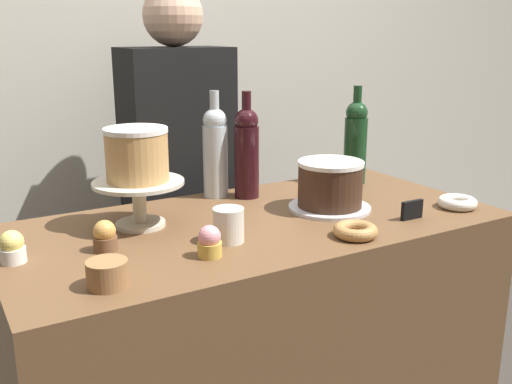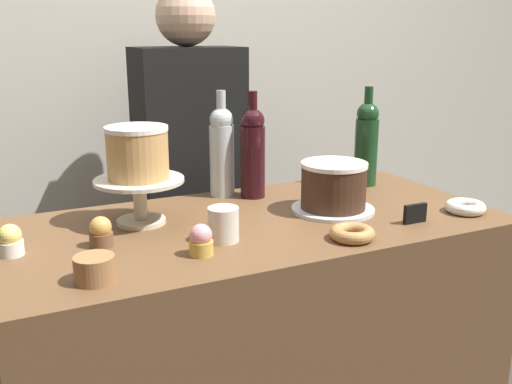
{
  "view_description": "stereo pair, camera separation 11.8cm",
  "coord_description": "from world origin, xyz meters",
  "px_view_note": "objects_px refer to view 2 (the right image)",
  "views": [
    {
      "loc": [
        -0.76,
        -1.3,
        1.45
      ],
      "look_at": [
        0.0,
        0.0,
        1.04
      ],
      "focal_mm": 41.02,
      "sensor_mm": 36.0,
      "label": 1
    },
    {
      "loc": [
        -0.65,
        -1.36,
        1.45
      ],
      "look_at": [
        0.0,
        0.0,
        1.04
      ],
      "focal_mm": 41.02,
      "sensor_mm": 36.0,
      "label": 2
    }
  ],
  "objects_px": {
    "cupcake_strawberry": "(201,241)",
    "price_sign_chalkboard": "(415,214)",
    "wine_bottle_green": "(366,142)",
    "cupcake_lemon": "(10,241)",
    "cupcake_caramel": "(101,232)",
    "donut_sugar": "(465,207)",
    "wine_bottle_clear": "(222,150)",
    "white_layer_cake": "(138,153)",
    "chocolate_round_cake": "(334,185)",
    "coffee_cup_ceramic": "(223,224)",
    "cake_stand_pedestal": "(140,193)",
    "barista_figure": "(191,207)",
    "cookie_stack": "(94,269)",
    "wine_bottle_dark_red": "(253,151)",
    "donut_maple": "(352,233)"
  },
  "relations": [
    {
      "from": "cupcake_lemon",
      "to": "coffee_cup_ceramic",
      "type": "bearing_deg",
      "value": -14.52
    },
    {
      "from": "cupcake_strawberry",
      "to": "cookie_stack",
      "type": "distance_m",
      "value": 0.25
    },
    {
      "from": "wine_bottle_clear",
      "to": "cookie_stack",
      "type": "relative_size",
      "value": 3.87
    },
    {
      "from": "cupcake_lemon",
      "to": "cake_stand_pedestal",
      "type": "bearing_deg",
      "value": 16.71
    },
    {
      "from": "white_layer_cake",
      "to": "price_sign_chalkboard",
      "type": "distance_m",
      "value": 0.75
    },
    {
      "from": "white_layer_cake",
      "to": "wine_bottle_green",
      "type": "bearing_deg",
      "value": 5.73
    },
    {
      "from": "chocolate_round_cake",
      "to": "wine_bottle_clear",
      "type": "distance_m",
      "value": 0.37
    },
    {
      "from": "white_layer_cake",
      "to": "chocolate_round_cake",
      "type": "relative_size",
      "value": 0.87
    },
    {
      "from": "white_layer_cake",
      "to": "price_sign_chalkboard",
      "type": "relative_size",
      "value": 2.32
    },
    {
      "from": "cupcake_strawberry",
      "to": "price_sign_chalkboard",
      "type": "xyz_separation_m",
      "value": [
        0.6,
        -0.03,
        -0.01
      ]
    },
    {
      "from": "white_layer_cake",
      "to": "coffee_cup_ceramic",
      "type": "relative_size",
      "value": 1.91
    },
    {
      "from": "cupcake_lemon",
      "to": "cookie_stack",
      "type": "distance_m",
      "value": 0.27
    },
    {
      "from": "cake_stand_pedestal",
      "to": "white_layer_cake",
      "type": "xyz_separation_m",
      "value": [
        0.0,
        0.0,
        0.11
      ]
    },
    {
      "from": "cookie_stack",
      "to": "coffee_cup_ceramic",
      "type": "relative_size",
      "value": 0.99
    },
    {
      "from": "wine_bottle_clear",
      "to": "cupcake_caramel",
      "type": "height_order",
      "value": "wine_bottle_clear"
    },
    {
      "from": "cupcake_lemon",
      "to": "coffee_cup_ceramic",
      "type": "relative_size",
      "value": 0.87
    },
    {
      "from": "wine_bottle_clear",
      "to": "barista_figure",
      "type": "height_order",
      "value": "barista_figure"
    },
    {
      "from": "coffee_cup_ceramic",
      "to": "cookie_stack",
      "type": "bearing_deg",
      "value": -161.89
    },
    {
      "from": "cupcake_lemon",
      "to": "donut_sugar",
      "type": "height_order",
      "value": "cupcake_lemon"
    },
    {
      "from": "cupcake_caramel",
      "to": "donut_sugar",
      "type": "xyz_separation_m",
      "value": [
        0.98,
        -0.17,
        -0.02
      ]
    },
    {
      "from": "cake_stand_pedestal",
      "to": "barista_figure",
      "type": "relative_size",
      "value": 0.15
    },
    {
      "from": "cupcake_strawberry",
      "to": "cupcake_lemon",
      "type": "xyz_separation_m",
      "value": [
        -0.39,
        0.19,
        0.0
      ]
    },
    {
      "from": "coffee_cup_ceramic",
      "to": "wine_bottle_green",
      "type": "bearing_deg",
      "value": 25.26
    },
    {
      "from": "wine_bottle_green",
      "to": "cupcake_lemon",
      "type": "height_order",
      "value": "wine_bottle_green"
    },
    {
      "from": "wine_bottle_dark_red",
      "to": "cupcake_lemon",
      "type": "xyz_separation_m",
      "value": [
        -0.71,
        -0.2,
        -0.11
      ]
    },
    {
      "from": "cake_stand_pedestal",
      "to": "coffee_cup_ceramic",
      "type": "distance_m",
      "value": 0.27
    },
    {
      "from": "cookie_stack",
      "to": "coffee_cup_ceramic",
      "type": "height_order",
      "value": "coffee_cup_ceramic"
    },
    {
      "from": "cake_stand_pedestal",
      "to": "white_layer_cake",
      "type": "relative_size",
      "value": 1.45
    },
    {
      "from": "wine_bottle_dark_red",
      "to": "cupcake_caramel",
      "type": "height_order",
      "value": "wine_bottle_dark_red"
    },
    {
      "from": "chocolate_round_cake",
      "to": "coffee_cup_ceramic",
      "type": "bearing_deg",
      "value": -166.13
    },
    {
      "from": "donut_maple",
      "to": "coffee_cup_ceramic",
      "type": "xyz_separation_m",
      "value": [
        -0.29,
        0.13,
        0.03
      ]
    },
    {
      "from": "wine_bottle_green",
      "to": "donut_maple",
      "type": "relative_size",
      "value": 2.91
    },
    {
      "from": "chocolate_round_cake",
      "to": "cupcake_lemon",
      "type": "xyz_separation_m",
      "value": [
        -0.85,
        0.03,
        -0.04
      ]
    },
    {
      "from": "donut_sugar",
      "to": "cupcake_caramel",
      "type": "bearing_deg",
      "value": 169.99
    },
    {
      "from": "wine_bottle_clear",
      "to": "donut_sugar",
      "type": "relative_size",
      "value": 2.91
    },
    {
      "from": "chocolate_round_cake",
      "to": "cupcake_lemon",
      "type": "relative_size",
      "value": 2.52
    },
    {
      "from": "cupcake_strawberry",
      "to": "donut_maple",
      "type": "relative_size",
      "value": 0.66
    },
    {
      "from": "wine_bottle_green",
      "to": "coffee_cup_ceramic",
      "type": "height_order",
      "value": "wine_bottle_green"
    },
    {
      "from": "cake_stand_pedestal",
      "to": "cupcake_strawberry",
      "type": "height_order",
      "value": "cake_stand_pedestal"
    },
    {
      "from": "chocolate_round_cake",
      "to": "price_sign_chalkboard",
      "type": "xyz_separation_m",
      "value": [
        0.14,
        -0.19,
        -0.05
      ]
    },
    {
      "from": "cupcake_lemon",
      "to": "cupcake_caramel",
      "type": "bearing_deg",
      "value": -9.02
    },
    {
      "from": "cake_stand_pedestal",
      "to": "coffee_cup_ceramic",
      "type": "bearing_deg",
      "value": -56.61
    },
    {
      "from": "coffee_cup_ceramic",
      "to": "chocolate_round_cake",
      "type": "bearing_deg",
      "value": 13.87
    },
    {
      "from": "cupcake_lemon",
      "to": "cookie_stack",
      "type": "xyz_separation_m",
      "value": [
        0.14,
        -0.23,
        -0.01
      ]
    },
    {
      "from": "cupcake_caramel",
      "to": "cookie_stack",
      "type": "distance_m",
      "value": 0.21
    },
    {
      "from": "wine_bottle_clear",
      "to": "cupcake_lemon",
      "type": "xyz_separation_m",
      "value": [
        -0.63,
        -0.26,
        -0.11
      ]
    },
    {
      "from": "coffee_cup_ceramic",
      "to": "barista_figure",
      "type": "xyz_separation_m",
      "value": [
        0.15,
        0.67,
        -0.16
      ]
    },
    {
      "from": "wine_bottle_dark_red",
      "to": "wine_bottle_green",
      "type": "distance_m",
      "value": 0.4
    },
    {
      "from": "cupcake_strawberry",
      "to": "white_layer_cake",
      "type": "bearing_deg",
      "value": 102.58
    },
    {
      "from": "chocolate_round_cake",
      "to": "wine_bottle_clear",
      "type": "height_order",
      "value": "wine_bottle_clear"
    }
  ]
}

